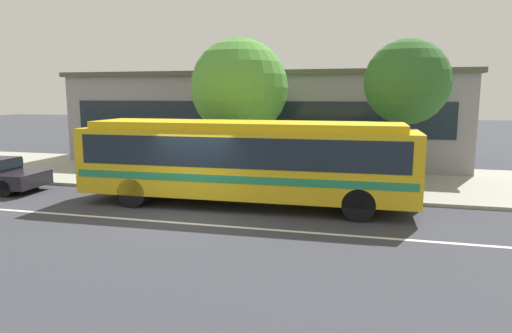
# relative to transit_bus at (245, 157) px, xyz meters

# --- Properties ---
(ground_plane) EXTENTS (120.00, 120.00, 0.00)m
(ground_plane) POSITION_rel_transit_bus_xyz_m (-1.29, -1.74, -1.66)
(ground_plane) COLOR #36383F
(sidewalk_slab) EXTENTS (60.00, 8.00, 0.12)m
(sidewalk_slab) POSITION_rel_transit_bus_xyz_m (-1.29, 5.35, -1.60)
(sidewalk_slab) COLOR #9C9E8F
(sidewalk_slab) RESTS_ON ground_plane
(lane_stripe_center) EXTENTS (56.00, 0.16, 0.01)m
(lane_stripe_center) POSITION_rel_transit_bus_xyz_m (-1.29, -2.54, -1.65)
(lane_stripe_center) COLOR silver
(lane_stripe_center) RESTS_ON ground_plane
(transit_bus) EXTENTS (11.21, 2.73, 2.85)m
(transit_bus) POSITION_rel_transit_bus_xyz_m (0.00, 0.00, 0.00)
(transit_bus) COLOR gold
(transit_bus) RESTS_ON ground_plane
(pedestrian_waiting_near_sign) EXTENTS (0.41, 0.41, 1.74)m
(pedestrian_waiting_near_sign) POSITION_rel_transit_bus_xyz_m (-2.47, 2.73, -0.52)
(pedestrian_waiting_near_sign) COLOR #3D2D43
(pedestrian_waiting_near_sign) RESTS_ON sidewalk_slab
(pedestrian_walking_along_curb) EXTENTS (0.45, 0.45, 1.70)m
(pedestrian_walking_along_curb) POSITION_rel_transit_bus_xyz_m (5.80, 3.26, -0.55)
(pedestrian_walking_along_curb) COLOR #283537
(pedestrian_walking_along_curb) RESTS_ON sidewalk_slab
(pedestrian_standing_by_tree) EXTENTS (0.48, 0.48, 1.68)m
(pedestrian_standing_by_tree) POSITION_rel_transit_bus_xyz_m (-2.63, 2.29, -0.55)
(pedestrian_standing_by_tree) COLOR navy
(pedestrian_standing_by_tree) RESTS_ON sidewalk_slab
(bus_stop_sign) EXTENTS (0.08, 0.44, 2.57)m
(bus_stop_sign) POSITION_rel_transit_bus_xyz_m (5.20, 1.95, 0.11)
(bus_stop_sign) COLOR gray
(bus_stop_sign) RESTS_ON sidewalk_slab
(street_tree_near_stop) EXTENTS (4.20, 4.20, 6.00)m
(street_tree_near_stop) POSITION_rel_transit_bus_xyz_m (-1.50, 4.50, 2.36)
(street_tree_near_stop) COLOR brown
(street_tree_near_stop) RESTS_ON sidewalk_slab
(street_tree_mid_block) EXTENTS (3.27, 3.27, 5.73)m
(street_tree_mid_block) POSITION_rel_transit_bus_xyz_m (5.34, 4.06, 2.53)
(street_tree_mid_block) COLOR brown
(street_tree_mid_block) RESTS_ON sidewalk_slab
(station_building) EXTENTS (21.19, 8.27, 4.91)m
(station_building) POSITION_rel_transit_bus_xyz_m (-1.79, 11.14, 0.81)
(station_building) COLOR gray
(station_building) RESTS_ON ground_plane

